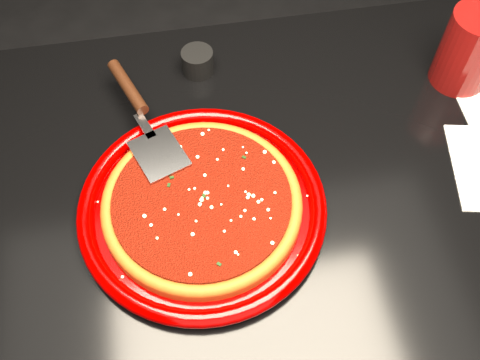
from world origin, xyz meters
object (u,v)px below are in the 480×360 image
plate (202,206)px  ramekin (198,62)px  table (273,297)px  cup (470,49)px  pizza_server (143,116)px

plate → ramekin: (0.03, 0.28, 0.01)m
table → ramekin: (-0.09, 0.29, 0.40)m
plate → cup: 0.50m
cup → table: bearing=-150.5°
table → ramekin: bearing=107.5°
cup → ramekin: bearing=167.7°
plate → ramekin: 0.28m
plate → pizza_server: 0.17m
pizza_server → plate: bearing=-87.0°
table → cup: size_ratio=9.08×
table → pizza_server: 0.49m
pizza_server → cup: bearing=-17.6°
cup → ramekin: (-0.43, 0.09, -0.05)m
plate → cup: size_ratio=2.70×
cup → ramekin: 0.45m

